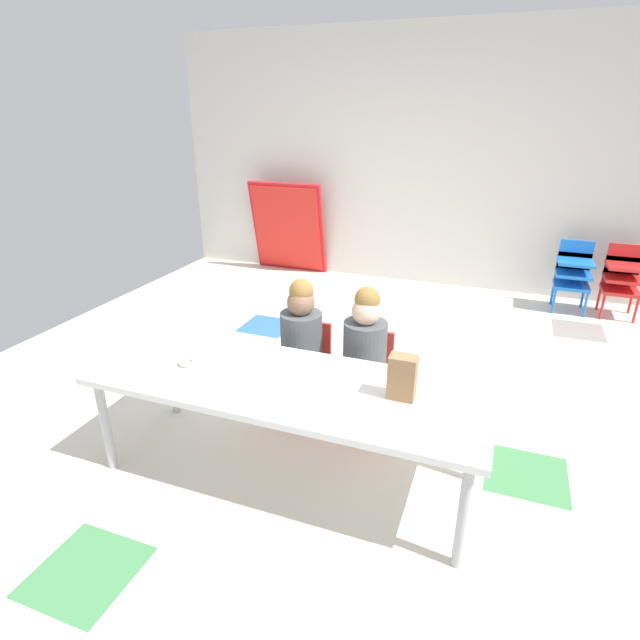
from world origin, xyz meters
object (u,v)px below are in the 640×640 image
folded_activity_table (288,228)px  paper_plate_near_edge (189,364)px  seated_child_middle_seat (365,346)px  seated_child_near_camera (302,336)px  craft_table (286,388)px  paper_plate_center_table (265,363)px  donut_powdered_on_plate (188,361)px  kid_chair_red_stack (622,276)px  paper_bag_brown (402,377)px  kid_chair_blue_stack (573,271)px

folded_activity_table → paper_plate_near_edge: (0.95, -3.47, 0.05)m
seated_child_middle_seat → paper_plate_near_edge: 1.02m
seated_child_near_camera → craft_table: bearing=-75.4°
paper_plate_near_edge → paper_plate_center_table: 0.41m
donut_powdered_on_plate → kid_chair_red_stack: bearing=51.5°
craft_table → paper_plate_center_table: size_ratio=11.37×
folded_activity_table → paper_plate_center_table: folded_activity_table is taller
paper_bag_brown → paper_plate_near_edge: paper_bag_brown is taller
seated_child_near_camera → paper_bag_brown: bearing=-36.3°
folded_activity_table → donut_powdered_on_plate: bearing=-74.7°
craft_table → kid_chair_blue_stack: size_ratio=3.01×
kid_chair_red_stack → donut_powdered_on_plate: (-2.60, -3.27, 0.21)m
seated_child_near_camera → kid_chair_blue_stack: 3.19m
seated_child_middle_seat → donut_powdered_on_plate: 1.02m
paper_plate_near_edge → seated_child_near_camera: bearing=56.8°
kid_chair_red_stack → paper_bag_brown: (-1.46, -3.19, 0.30)m
kid_chair_red_stack → donut_powdered_on_plate: 4.18m
seated_child_middle_seat → craft_table: bearing=-113.5°
kid_chair_blue_stack → kid_chair_red_stack: size_ratio=1.00×
folded_activity_table → paper_plate_near_edge: size_ratio=6.04×
paper_bag_brown → paper_plate_near_edge: (-1.14, -0.08, -0.11)m
seated_child_near_camera → kid_chair_red_stack: (2.20, 2.65, -0.16)m
kid_chair_blue_stack → donut_powdered_on_plate: kid_chair_blue_stack is taller
craft_table → paper_plate_near_edge: paper_plate_near_edge is taller
seated_child_near_camera → paper_plate_near_edge: bearing=-123.2°
seated_child_middle_seat → paper_plate_near_edge: seated_child_middle_seat is taller
craft_table → kid_chair_blue_stack: (1.62, 3.24, -0.14)m
kid_chair_blue_stack → folded_activity_table: bearing=176.3°
seated_child_middle_seat → paper_plate_center_table: 0.63m
paper_plate_near_edge → paper_bag_brown: bearing=3.8°
kid_chair_blue_stack → kid_chair_red_stack: bearing=0.0°
kid_chair_red_stack → kid_chair_blue_stack: bearing=180.0°
kid_chair_red_stack → folded_activity_table: bearing=176.8°
paper_plate_center_table → folded_activity_table: bearing=111.9°
seated_child_middle_seat → donut_powdered_on_plate: (-0.81, -0.62, 0.05)m
paper_plate_near_edge → kid_chair_blue_stack: bearing=56.4°
folded_activity_table → paper_plate_center_table: bearing=-68.1°
seated_child_near_camera → seated_child_middle_seat: bearing=0.0°
paper_bag_brown → donut_powdered_on_plate: paper_bag_brown is taller
kid_chair_red_stack → paper_plate_near_edge: bearing=-128.5°
seated_child_middle_seat → paper_plate_near_edge: bearing=-142.8°
kid_chair_blue_stack → paper_bag_brown: paper_bag_brown is taller
craft_table → kid_chair_red_stack: bearing=57.8°
kid_chair_red_stack → paper_plate_center_table: 3.83m
folded_activity_table → paper_plate_near_edge: 3.60m
craft_table → paper_plate_near_edge: size_ratio=11.37×
paper_bag_brown → donut_powdered_on_plate: (-1.14, -0.08, -0.09)m
seated_child_middle_seat → paper_plate_center_table: bearing=-133.5°
seated_child_middle_seat → kid_chair_red_stack: 3.20m
seated_child_near_camera → folded_activity_table: size_ratio=0.84×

